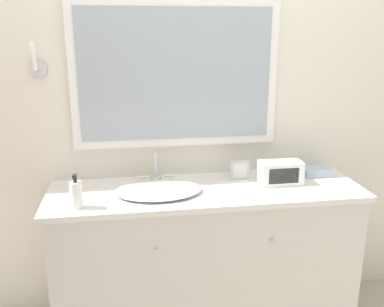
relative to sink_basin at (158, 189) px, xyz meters
The scene contains 7 objects.
wall_back 0.57m from the sink_basin, 49.83° to the left, with size 8.00×0.18×2.55m.
vanity_counter 0.51m from the sink_basin, ahead, with size 1.68×0.52×0.85m.
sink_basin is the anchor object (origin of this frame).
soap_bottle 0.43m from the sink_basin, 161.10° to the right, with size 0.06×0.06×0.17m.
appliance_box 0.68m from the sink_basin, ahead, with size 0.23×0.12×0.13m.
picture_frame 0.49m from the sink_basin, 14.95° to the left, with size 0.10×0.01×0.11m.
hand_towel_near_sink 0.95m from the sink_basin, ahead, with size 0.17×0.12×0.05m.
Camera 1 is at (-0.41, -1.86, 1.68)m, focal length 40.00 mm.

